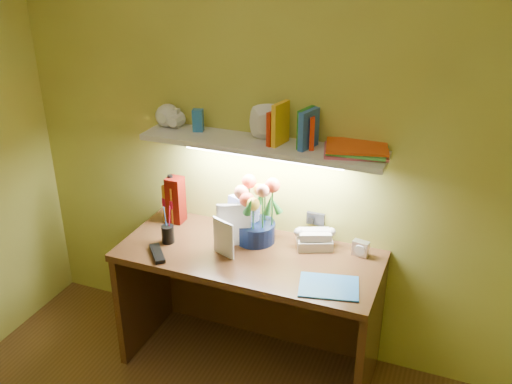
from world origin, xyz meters
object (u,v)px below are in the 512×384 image
at_px(whisky_bottle, 172,198).
at_px(flower_bouquet, 256,209).
at_px(desk, 249,311).
at_px(desk_clock, 361,248).
at_px(telephone, 315,237).

bearing_deg(whisky_bottle, flower_bouquet, -4.08).
xyz_separation_m(desk, whisky_bottle, (-0.56, 0.18, 0.52)).
bearing_deg(desk, whisky_bottle, 162.08).
bearing_deg(desk_clock, desk, -151.39).
height_order(flower_bouquet, desk_clock, flower_bouquet).
relative_size(desk, desk_clock, 16.67).
relative_size(desk, whisky_bottle, 4.82).
xyz_separation_m(flower_bouquet, whisky_bottle, (-0.54, 0.04, -0.05)).
bearing_deg(flower_bouquet, desk_clock, 5.63).
bearing_deg(desk, desk_clock, 19.63).
bearing_deg(telephone, desk_clock, -21.99).
xyz_separation_m(desk_clock, whisky_bottle, (-1.11, -0.02, 0.10)).
relative_size(desk, flower_bouquet, 3.67).
height_order(flower_bouquet, whisky_bottle, flower_bouquet).
height_order(desk_clock, whisky_bottle, whisky_bottle).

